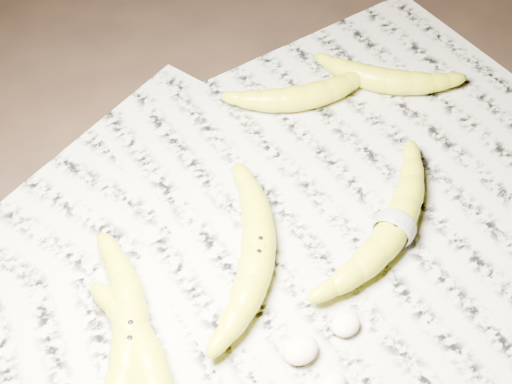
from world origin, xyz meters
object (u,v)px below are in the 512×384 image
banana_left_a (130,337)px  banana_taped (395,227)px  banana_left_b (151,375)px  banana_center (258,252)px  banana_upper_b (387,79)px  banana_upper_a (305,95)px

banana_left_a → banana_taped: size_ratio=0.98×
banana_left_b → banana_taped: 0.32m
banana_center → banana_upper_b: 0.34m
banana_center → banana_left_a: bearing=134.3°
banana_upper_a → banana_center: bearing=-119.5°
banana_left_a → banana_upper_b: banana_left_a is taller
banana_left_a → banana_upper_b: 0.51m
banana_left_a → banana_center: (0.17, 0.02, 0.00)m
banana_left_a → banana_left_b: size_ratio=1.12×
banana_left_b → banana_upper_a: bearing=-40.8°
banana_left_b → banana_taped: bearing=-73.3°
banana_taped → banana_upper_b: (0.15, 0.21, -0.00)m
banana_left_a → banana_center: 0.17m
banana_left_b → banana_upper_a: 0.44m
banana_taped → banana_upper_b: size_ratio=1.34×
banana_upper_b → banana_left_b: bearing=-110.0°
banana_taped → banana_upper_b: banana_taped is taller
banana_upper_a → banana_upper_b: same height
banana_left_a → banana_upper_a: (0.36, 0.20, -0.00)m
banana_taped → banana_upper_a: size_ratio=1.27×
banana_taped → banana_left_b: bearing=156.0°
banana_left_a → banana_upper_a: banana_left_a is taller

